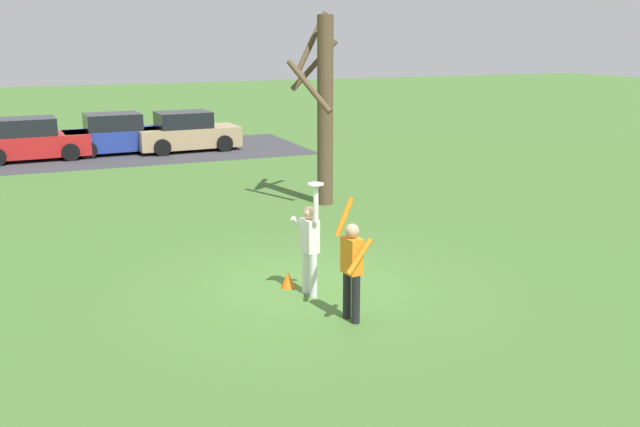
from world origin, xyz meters
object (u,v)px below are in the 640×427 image
parked_car_blue (116,135)px  bare_tree_tall (324,107)px  person_defender (352,264)px  parked_car_red (31,141)px  parked_car_tan (187,133)px  field_cone_orange (288,279)px  person_catcher (310,243)px  frisbee_disc (316,184)px

parked_car_blue → bare_tree_tall: size_ratio=0.80×
person_defender → parked_car_blue: (-1.50, 18.97, -0.25)m
person_defender → parked_car_red: size_ratio=0.49×
parked_car_blue → parked_car_tan: 2.76m
person_defender → bare_tree_tall: bearing=-28.0°
parked_car_red → field_cone_orange: size_ratio=13.09×
person_catcher → bare_tree_tall: (2.98, 6.43, 1.72)m
parked_car_red → person_catcher: bearing=-78.4°
frisbee_disc → bare_tree_tall: bare_tree_tall is taller
field_cone_orange → person_catcher: bearing=-64.0°
person_defender → parked_car_red: 19.19m
parked_car_tan → field_cone_orange: parked_car_tan is taller
person_catcher → parked_car_red: bearing=-173.8°
person_defender → parked_car_tan: bearing=-12.2°
parked_car_red → parked_car_blue: size_ratio=1.00×
parked_car_red → parked_car_blue: 3.21m
parked_car_tan → bare_tree_tall: size_ratio=0.80×
person_defender → parked_car_tan: size_ratio=0.49×
person_defender → bare_tree_tall: (2.78, 7.78, 1.73)m
parked_car_red → bare_tree_tall: (7.47, -10.82, 1.98)m
person_catcher → frisbee_disc: frisbee_disc is taller
frisbee_disc → parked_car_red: (-4.53, 17.48, -1.37)m
parked_car_blue → parked_car_red: bearing=-176.5°
frisbee_disc → person_catcher: bearing=98.4°
parked_car_tan → field_cone_orange: 16.79m
parked_car_tan → person_catcher: bearing=-97.7°
frisbee_disc → parked_car_tan: 17.53m
person_catcher → person_defender: bearing=-0.0°
person_defender → parked_car_red: bearing=5.8°
parked_car_blue → field_cone_orange: size_ratio=13.09×
person_catcher → bare_tree_tall: size_ratio=0.40×
person_defender → frisbee_disc: (-0.17, 1.13, 1.11)m
parked_car_tan → frisbee_disc: bearing=-97.6°
person_catcher → bare_tree_tall: bare_tree_tall is taller
person_defender → parked_car_blue: bearing=-3.8°
bare_tree_tall → frisbee_disc: bearing=-113.9°
bare_tree_tall → parked_car_tan: bearing=98.2°
person_defender → field_cone_orange: 2.07m
parked_car_tan → parked_car_red: bearing=176.5°
person_catcher → person_defender: 1.37m
frisbee_disc → bare_tree_tall: (2.95, 6.65, 0.61)m
person_catcher → field_cone_orange: (-0.24, 0.50, -0.82)m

